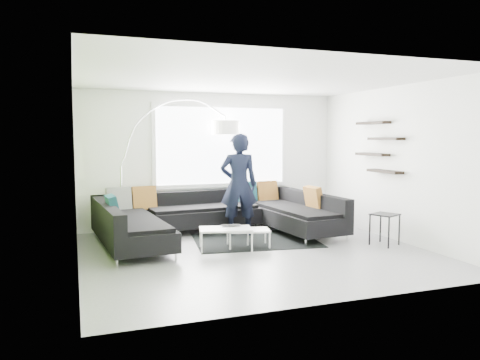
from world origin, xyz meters
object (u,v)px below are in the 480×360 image
object	(u,v)px
sectional_sofa	(218,217)
coffee_table	(237,238)
arc_lamp	(121,166)
person	(239,185)
laptop	(231,226)
side_table	(384,229)

from	to	relation	value
sectional_sofa	coffee_table	size ratio (longest dim) A/B	3.95
coffee_table	arc_lamp	bearing A→B (deg)	145.86
coffee_table	arc_lamp	xyz separation A→B (m)	(-1.72, 1.80, 1.14)
person	laptop	bearing A→B (deg)	76.92
arc_lamp	person	bearing A→B (deg)	-20.46
coffee_table	person	distance (m)	1.37
side_table	laptop	distance (m)	2.68
arc_lamp	coffee_table	bearing A→B (deg)	-47.05
person	coffee_table	bearing A→B (deg)	82.14
sectional_sofa	side_table	bearing A→B (deg)	-34.59
side_table	arc_lamp	bearing A→B (deg)	150.06
laptop	side_table	bearing A→B (deg)	-5.58
coffee_table	arc_lamp	distance (m)	2.74
sectional_sofa	person	world-z (taller)	person
coffee_table	side_table	distance (m)	2.58
arc_lamp	side_table	bearing A→B (deg)	-30.76
sectional_sofa	person	size ratio (longest dim) A/B	2.26
side_table	person	size ratio (longest dim) A/B	0.28
sectional_sofa	coffee_table	bearing A→B (deg)	-89.13
laptop	person	bearing A→B (deg)	73.36
coffee_table	person	world-z (taller)	person
sectional_sofa	laptop	xyz separation A→B (m)	(0.00, -0.78, -0.02)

